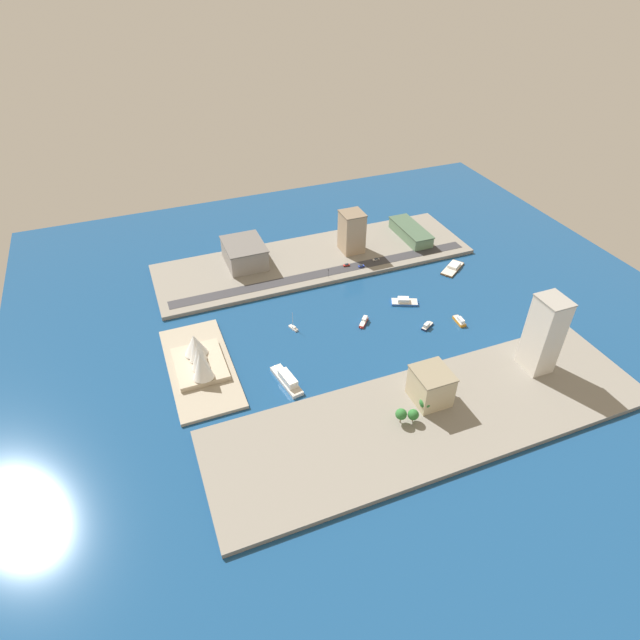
{
  "coord_description": "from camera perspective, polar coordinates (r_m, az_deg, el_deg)",
  "views": [
    {
      "loc": [
        -238.92,
        123.1,
        208.69
      ],
      "look_at": [
        8.82,
        25.95,
        4.78
      ],
      "focal_mm": 29.44,
      "sensor_mm": 36.0,
      "label": 1
    }
  ],
  "objects": [
    {
      "name": "office_block_beige",
      "position": [
        285.18,
        11.95,
        -7.02
      ],
      "size": [
        20.33,
        18.92,
        19.5
      ],
      "color": "#C6B793",
      "rests_on": "quay_west"
    },
    {
      "name": "water_taxi_orange",
      "position": [
        351.95,
        14.92,
        -0.06
      ],
      "size": [
        12.66,
        4.76,
        4.11
      ],
      "color": "orange",
      "rests_on": "ground_plane"
    },
    {
      "name": "quay_west",
      "position": [
        285.47,
        12.08,
        -10.22
      ],
      "size": [
        70.0,
        240.0,
        2.81
      ],
      "primitive_type": "cube",
      "color": "gray",
      "rests_on": "ground_plane"
    },
    {
      "name": "pickup_red",
      "position": [
        393.13,
        2.89,
        6.0
      ],
      "size": [
        1.92,
        4.91,
        1.68
      ],
      "color": "black",
      "rests_on": "road_strip"
    },
    {
      "name": "hatchback_blue",
      "position": [
        392.67,
        4.5,
        5.89
      ],
      "size": [
        2.08,
        4.49,
        1.76
      ],
      "color": "black",
      "rests_on": "road_strip"
    },
    {
      "name": "carpark_squat_concrete",
      "position": [
        396.87,
        -8.21,
        7.2
      ],
      "size": [
        36.34,
        28.71,
        16.54
      ],
      "color": "gray",
      "rests_on": "quay_east"
    },
    {
      "name": "peninsula_point",
      "position": [
        314.63,
        -12.87,
        -5.02
      ],
      "size": [
        81.85,
        36.23,
        2.0
      ],
      "primitive_type": "cube",
      "color": "#A89E89",
      "rests_on": "ground_plane"
    },
    {
      "name": "apartment_midrise_tan",
      "position": [
        406.85,
        3.47,
        9.55
      ],
      "size": [
        17.95,
        16.91,
        31.7
      ],
      "color": "tan",
      "rests_on": "quay_east"
    },
    {
      "name": "tugboat_red",
      "position": [
        340.68,
        4.78,
        -0.17
      ],
      "size": [
        10.63,
        10.03,
        3.69
      ],
      "color": "red",
      "rests_on": "ground_plane"
    },
    {
      "name": "ground_plane",
      "position": [
        340.28,
        4.61,
        -0.51
      ],
      "size": [
        440.0,
        440.0,
        0.0
      ],
      "primitive_type": "plane",
      "color": "navy"
    },
    {
      "name": "sailboat_small_white",
      "position": [
        335.53,
        -2.93,
        -0.84
      ],
      "size": [
        8.37,
        4.71,
        12.82
      ],
      "color": "white",
      "rests_on": "ground_plane"
    },
    {
      "name": "ferry_white_commuter",
      "position": [
        297.46,
        -3.61,
        -6.49
      ],
      "size": [
        29.44,
        11.54,
        6.65
      ],
      "color": "silver",
      "rests_on": "ground_plane"
    },
    {
      "name": "van_white",
      "position": [
        402.0,
        6.12,
        6.58
      ],
      "size": [
        2.08,
        5.0,
        1.53
      ],
      "color": "black",
      "rests_on": "road_strip"
    },
    {
      "name": "road_strip",
      "position": [
        385.44,
        0.66,
        5.19
      ],
      "size": [
        9.86,
        228.0,
        0.15
      ],
      "primitive_type": "cube",
      "color": "#38383D",
      "rests_on": "quay_east"
    },
    {
      "name": "park_tree_cluster",
      "position": [
        276.84,
        10.2,
        -9.57
      ],
      "size": [
        9.98,
        21.48,
        9.77
      ],
      "color": "brown",
      "rests_on": "quay_west"
    },
    {
      "name": "opera_landmark",
      "position": [
        308.36,
        -13.07,
        -3.92
      ],
      "size": [
        37.77,
        28.11,
        20.24
      ],
      "color": "#BCAD93",
      "rests_on": "peninsula_point"
    },
    {
      "name": "quay_east",
      "position": [
        404.63,
        -0.58,
        6.64
      ],
      "size": [
        70.0,
        240.0,
        2.81
      ],
      "primitive_type": "cube",
      "color": "gray",
      "rests_on": "ground_plane"
    },
    {
      "name": "patrol_launch_navy",
      "position": [
        343.19,
        11.58,
        -0.6
      ],
      "size": [
        7.97,
        10.77,
        3.66
      ],
      "color": "#1E284C",
      "rests_on": "ground_plane"
    },
    {
      "name": "barge_flat_brown",
      "position": [
        406.83,
        14.24,
        5.55
      ],
      "size": [
        21.07,
        24.85,
        3.29
      ],
      "color": "brown",
      "rests_on": "ground_plane"
    },
    {
      "name": "hotel_broad_white",
      "position": [
        314.77,
        23.14,
        -1.43
      ],
      "size": [
        17.3,
        14.78,
        47.21
      ],
      "color": "silver",
      "rests_on": "quay_west"
    },
    {
      "name": "terminal_long_green",
      "position": [
        435.89,
        9.82,
        9.41
      ],
      "size": [
        46.22,
        16.84,
        9.34
      ],
      "color": "slate",
      "rests_on": "quay_east"
    },
    {
      "name": "traffic_light_waterfront",
      "position": [
        378.04,
        0.92,
        5.24
      ],
      "size": [
        0.36,
        0.36,
        6.5
      ],
      "color": "black",
      "rests_on": "quay_east"
    },
    {
      "name": "catamaran_blue",
      "position": [
        362.16,
        9.14,
        2.01
      ],
      "size": [
        14.33,
        19.6,
        4.19
      ],
      "color": "blue",
      "rests_on": "ground_plane"
    }
  ]
}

